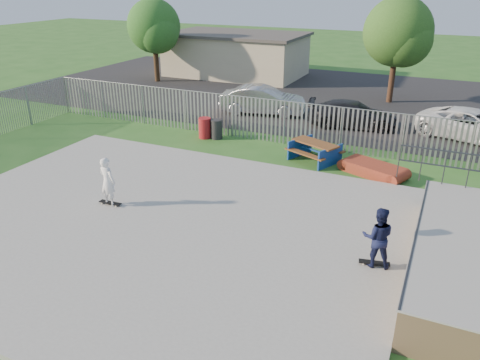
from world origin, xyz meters
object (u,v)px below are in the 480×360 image
at_px(car_dark, 353,114).
at_px(picnic_table, 315,151).
at_px(trash_bin_red, 205,128).
at_px(tree_left, 154,26).
at_px(funbox, 373,169).
at_px(skater_white, 108,182).
at_px(tree_mid, 398,32).
at_px(car_silver, 263,100).
at_px(car_white, 473,125).
at_px(trash_bin_grey, 217,129).
at_px(skater_navy, 378,237).

bearing_deg(car_dark, picnic_table, 164.54).
relative_size(trash_bin_red, tree_left, 0.17).
distance_m(trash_bin_red, tree_left, 14.36).
relative_size(funbox, skater_white, 1.48).
xyz_separation_m(picnic_table, tree_mid, (1.33, 11.65, 3.73)).
xyz_separation_m(trash_bin_red, skater_white, (0.73, -7.90, 0.49)).
relative_size(car_silver, car_dark, 1.03).
distance_m(trash_bin_red, car_white, 12.63).
distance_m(picnic_table, car_silver, 7.55).
bearing_deg(trash_bin_grey, skater_navy, -42.23).
relative_size(trash_bin_grey, car_white, 0.18).
distance_m(car_silver, tree_mid, 9.03).
height_order(picnic_table, trash_bin_red, trash_bin_red).
bearing_deg(tree_mid, car_silver, -136.36).
xyz_separation_m(picnic_table, trash_bin_red, (-5.65, 0.79, 0.07)).
relative_size(car_white, skater_white, 3.05).
distance_m(trash_bin_red, skater_navy, 12.21).
bearing_deg(car_white, tree_left, 94.43).
xyz_separation_m(car_white, skater_navy, (-2.26, -12.82, 0.26)).
bearing_deg(skater_navy, trash_bin_red, -51.65).
bearing_deg(tree_mid, car_white, -51.76).
distance_m(trash_bin_red, car_dark, 7.62).
relative_size(trash_bin_red, tree_mid, 0.16).
height_order(trash_bin_red, skater_navy, skater_navy).
xyz_separation_m(car_silver, skater_white, (-0.18, -12.98, 0.19)).
relative_size(funbox, car_silver, 0.52).
bearing_deg(tree_mid, skater_navy, -82.76).
distance_m(tree_mid, skater_navy, 19.12).
xyz_separation_m(picnic_table, trash_bin_grey, (-5.09, 0.93, 0.04)).
xyz_separation_m(funbox, trash_bin_red, (-8.16, 1.28, 0.27)).
distance_m(trash_bin_grey, car_white, 12.07).
height_order(funbox, tree_left, tree_left).
relative_size(skater_navy, skater_white, 1.00).
xyz_separation_m(trash_bin_red, tree_mid, (6.97, 10.86, 3.67)).
xyz_separation_m(car_silver, tree_mid, (6.06, 5.78, 3.36)).
distance_m(car_silver, car_dark, 5.14).
height_order(trash_bin_red, tree_left, tree_left).
height_order(trash_bin_grey, tree_mid, tree_mid).
bearing_deg(tree_mid, car_dark, -98.65).
distance_m(trash_bin_grey, skater_white, 8.06).
height_order(car_silver, skater_navy, skater_navy).
bearing_deg(tree_left, skater_white, -60.34).
height_order(car_silver, car_white, car_silver).
distance_m(funbox, car_dark, 6.33).
bearing_deg(car_silver, trash_bin_grey, 163.49).
bearing_deg(trash_bin_grey, car_silver, 85.88).
relative_size(car_dark, car_white, 0.90).
height_order(trash_bin_grey, car_dark, car_dark).
height_order(car_silver, car_dark, car_silver).
height_order(car_white, tree_left, tree_left).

